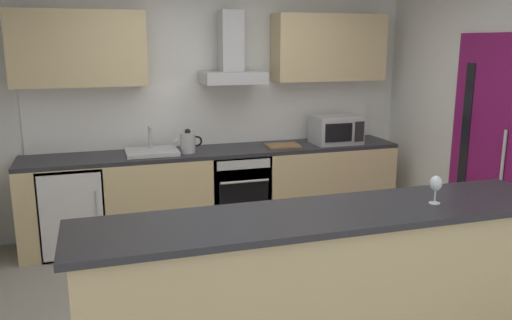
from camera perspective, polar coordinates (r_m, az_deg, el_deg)
ground at (r=4.14m, az=1.43°, el=-15.80°), size 5.35×4.90×0.02m
wall_back at (r=5.61m, az=-5.17°, el=5.91°), size 5.35×0.12×2.60m
backsplash_tile at (r=5.55m, az=-5.00°, el=5.10°), size 3.70×0.02×0.66m
counter_back at (r=5.42m, az=-4.13°, el=-3.51°), size 3.83×0.60×0.90m
counter_island at (r=3.29m, az=7.68°, el=-13.77°), size 3.00×0.64×1.00m
upper_cabinets at (r=5.35m, az=-4.77°, el=12.13°), size 3.78×0.32×0.70m
side_door at (r=5.12m, az=23.74°, el=1.11°), size 0.08×0.85×2.05m
oven at (r=5.44m, az=-2.17°, el=-3.33°), size 0.60×0.62×0.80m
refrigerator at (r=5.27m, az=-19.43°, el=-4.98°), size 0.58×0.60×0.85m
microwave at (r=5.67m, az=8.78°, el=3.32°), size 0.50×0.38×0.30m
sink at (r=5.18m, az=-11.36°, el=0.96°), size 0.50×0.40×0.26m
kettle at (r=5.17m, az=-7.47°, el=1.95°), size 0.29×0.15×0.24m
range_hood at (r=5.35m, az=-2.66°, el=10.84°), size 0.62×0.45×0.72m
wine_glass at (r=3.37m, az=19.12°, el=-2.54°), size 0.08×0.08×0.18m
chopping_board at (r=5.46m, az=2.94°, el=1.60°), size 0.35×0.24×0.02m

